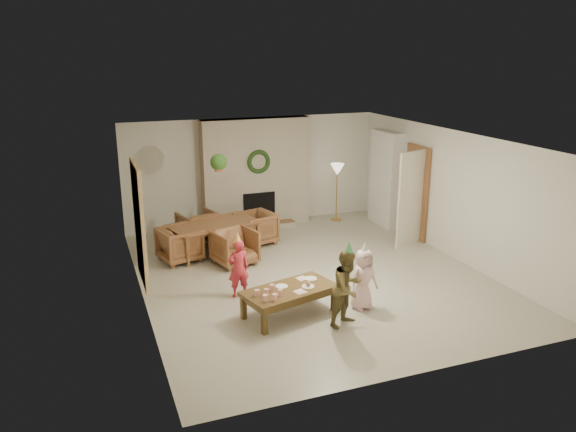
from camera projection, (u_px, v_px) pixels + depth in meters
name	position (u px, v px, depth m)	size (l,w,h in m)	color
floor	(311.00, 275.00, 10.26)	(7.00, 7.00, 0.00)	#B7B29E
ceiling	(313.00, 139.00, 9.55)	(7.00, 7.00, 0.00)	white
wall_back	(253.00, 171.00, 13.05)	(7.00, 7.00, 0.00)	silver
wall_front	(424.00, 283.00, 6.77)	(7.00, 7.00, 0.00)	silver
wall_left	(138.00, 228.00, 8.90)	(7.00, 7.00, 0.00)	silver
wall_right	(453.00, 195.00, 10.92)	(7.00, 7.00, 0.00)	silver
fireplace_mass	(256.00, 173.00, 12.87)	(2.50, 0.40, 2.50)	#562C16
fireplace_hearth	(261.00, 226.00, 12.89)	(1.60, 0.30, 0.12)	brown
fireplace_firebox	(259.00, 208.00, 12.93)	(0.75, 0.12, 0.75)	black
fireplace_wreath	(259.00, 162.00, 12.58)	(0.54, 0.54, 0.10)	#1C3C16
floor_lamp_base	(336.00, 219.00, 13.60)	(0.26, 0.26, 0.03)	gold
floor_lamp_post	(337.00, 194.00, 13.42)	(0.03, 0.03, 1.25)	gold
floor_lamp_shade	(337.00, 169.00, 13.25)	(0.33, 0.33, 0.28)	beige
bookshelf_carcass	(386.00, 179.00, 12.97)	(0.30, 1.00, 2.20)	white
bookshelf_shelf_a	(384.00, 206.00, 13.15)	(0.30, 0.92, 0.03)	white
bookshelf_shelf_b	(384.00, 189.00, 13.04)	(0.30, 0.92, 0.03)	white
bookshelf_shelf_c	(385.00, 172.00, 12.92)	(0.30, 0.92, 0.03)	white
bookshelf_shelf_d	(386.00, 155.00, 12.81)	(0.30, 0.92, 0.03)	white
books_row_lower	(386.00, 202.00, 12.97)	(0.20, 0.40, 0.24)	#A71E32
books_row_mid	(383.00, 183.00, 13.03)	(0.20, 0.44, 0.24)	#245A86
books_row_upper	(387.00, 168.00, 12.79)	(0.20, 0.36, 0.22)	gold
door_frame	(416.00, 192.00, 12.05)	(0.05, 0.86, 2.04)	brown
door_leaf	(411.00, 199.00, 11.58)	(0.05, 0.80, 2.00)	beige
curtain_panel	(139.00, 224.00, 9.09)	(0.06, 1.20, 2.00)	beige
dining_table	(215.00, 238.00, 11.30)	(1.76, 0.98, 0.62)	brown
dining_chair_near	(235.00, 247.00, 10.69)	(0.73, 0.75, 0.69)	brown
dining_chair_far	(198.00, 227.00, 11.90)	(0.73, 0.75, 0.69)	brown
dining_chair_left	(180.00, 244.00, 10.86)	(0.73, 0.75, 0.69)	brown
dining_chair_right	(256.00, 228.00, 11.84)	(0.73, 0.75, 0.69)	brown
hanging_plant_cord	(218.00, 150.00, 10.56)	(0.01, 0.01, 0.70)	tan
hanging_plant_pot	(219.00, 168.00, 10.66)	(0.16, 0.16, 0.12)	#A65135
hanging_plant_foliage	(219.00, 162.00, 10.62)	(0.32, 0.32, 0.32)	#254D19
coffee_table_top	(289.00, 290.00, 8.61)	(1.44, 0.72, 0.07)	brown
coffee_table_apron	(289.00, 295.00, 8.63)	(1.33, 0.61, 0.09)	brown
coffee_leg_fl	(265.00, 322.00, 8.08)	(0.08, 0.08, 0.38)	brown
coffee_leg_fr	(334.00, 300.00, 8.80)	(0.08, 0.08, 0.38)	brown
coffee_leg_bl	(243.00, 308.00, 8.53)	(0.08, 0.08, 0.38)	brown
coffee_leg_br	(311.00, 287.00, 9.26)	(0.08, 0.08, 0.38)	brown
cup_a	(265.00, 298.00, 8.14)	(0.08, 0.08, 0.10)	white
cup_b	(257.00, 293.00, 8.32)	(0.08, 0.08, 0.10)	white
cup_c	(275.00, 297.00, 8.17)	(0.08, 0.08, 0.10)	white
cup_d	(267.00, 292.00, 8.35)	(0.08, 0.08, 0.10)	white
cup_e	(280.00, 293.00, 8.33)	(0.08, 0.08, 0.10)	white
cup_f	(272.00, 288.00, 8.50)	(0.08, 0.08, 0.10)	white
plate_a	(282.00, 286.00, 8.67)	(0.20, 0.20, 0.01)	white
plate_b	(308.00, 286.00, 8.66)	(0.20, 0.20, 0.01)	white
plate_c	(311.00, 278.00, 8.96)	(0.20, 0.20, 0.01)	white
food_scoop	(308.00, 284.00, 8.65)	(0.08, 0.08, 0.08)	tan
napkin_left	(300.00, 292.00, 8.47)	(0.17, 0.17, 0.01)	beige
napkin_right	(302.00, 278.00, 8.97)	(0.17, 0.17, 0.01)	beige
child_red	(238.00, 268.00, 9.24)	(0.36, 0.24, 1.00)	red
party_hat_red	(238.00, 237.00, 9.09)	(0.14, 0.14, 0.19)	#F5F752
child_plaid	(348.00, 288.00, 8.26)	(0.57, 0.45, 1.18)	brown
party_hat_plaid	(349.00, 247.00, 8.08)	(0.14, 0.14, 0.19)	#4CB260
child_pink	(363.00, 279.00, 8.81)	(0.48, 0.31, 0.99)	#FECBCC
party_hat_pink	(365.00, 247.00, 8.66)	(0.13, 0.13, 0.18)	silver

